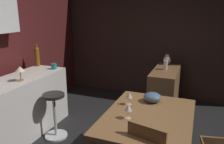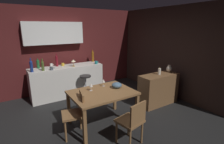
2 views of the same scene
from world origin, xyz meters
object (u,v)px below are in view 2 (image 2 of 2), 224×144
at_px(cup_teal, 96,62).
at_px(pillar_candle_tall, 159,71).
at_px(wine_glass_right, 103,81).
at_px(counter_lamp, 73,61).
at_px(cup_slate, 52,68).
at_px(wine_bottle_amber, 93,56).
at_px(wine_bottle_green, 38,64).
at_px(chair_near_window, 76,112).
at_px(wine_glass_left, 91,85).
at_px(cup_white, 51,65).
at_px(bar_stool, 86,86).
at_px(cup_mustard, 63,65).
at_px(vase_ceramic_ivory, 169,69).
at_px(fruit_bowl, 117,85).
at_px(wine_bottle_olive, 43,65).
at_px(dining_table, 102,96).
at_px(chair_by_doorway, 132,121).
at_px(sideboard_cabinet, 158,89).
at_px(wine_bottle_ruby, 57,60).
at_px(wine_bottle_cobalt, 31,66).

relative_size(cup_teal, pillar_candle_tall, 0.65).
xyz_separation_m(wine_glass_right, counter_lamp, (-0.12, 1.55, 0.20)).
bearing_deg(cup_slate, cup_teal, 1.87).
distance_m(wine_bottle_amber, counter_lamp, 0.88).
relative_size(wine_bottle_green, cup_slate, 2.24).
height_order(chair_near_window, cup_slate, cup_slate).
distance_m(wine_glass_left, wine_bottle_green, 2.11).
bearing_deg(cup_white, cup_slate, -102.80).
bearing_deg(bar_stool, cup_mustard, 123.75).
xyz_separation_m(cup_slate, vase_ceramic_ivory, (2.76, -1.63, -0.04)).
bearing_deg(fruit_bowl, wine_bottle_olive, 123.38).
relative_size(dining_table, wine_glass_right, 7.72).
bearing_deg(wine_glass_left, cup_white, 99.02).
distance_m(wine_bottle_olive, cup_white, 0.49).
bearing_deg(wine_bottle_green, chair_near_window, -83.94).
xyz_separation_m(counter_lamp, pillar_candle_tall, (1.69, -1.75, -0.15)).
bearing_deg(bar_stool, wine_glass_right, -93.14).
bearing_deg(wine_glass_right, bar_stool, 86.86).
height_order(cup_white, vase_ceramic_ivory, vase_ceramic_ivory).
height_order(chair_by_doorway, cup_mustard, cup_mustard).
xyz_separation_m(sideboard_cabinet, fruit_bowl, (-1.37, -0.04, 0.39)).
xyz_separation_m(wine_bottle_olive, cup_white, (0.30, 0.37, -0.10)).
relative_size(counter_lamp, vase_ceramic_ivory, 1.06).
bearing_deg(wine_glass_right, cup_teal, 68.26).
distance_m(chair_near_window, chair_by_doorway, 1.06).
relative_size(wine_bottle_ruby, wine_bottle_amber, 0.97).
relative_size(fruit_bowl, pillar_candle_tall, 1.15).
height_order(chair_by_doorway, wine_bottle_cobalt, wine_bottle_cobalt).
distance_m(counter_lamp, pillar_candle_tall, 2.44).
relative_size(dining_table, fruit_bowl, 5.77).
bearing_deg(chair_near_window, dining_table, 6.18).
relative_size(sideboard_cabinet, cup_teal, 8.74).
height_order(dining_table, pillar_candle_tall, pillar_candle_tall).
height_order(fruit_bowl, wine_bottle_amber, wine_bottle_amber).
bearing_deg(cup_white, wine_bottle_olive, -129.36).
distance_m(wine_glass_right, cup_slate, 1.66).
bearing_deg(sideboard_cabinet, pillar_candle_tall, 62.67).
height_order(sideboard_cabinet, pillar_candle_tall, pillar_candle_tall).
bearing_deg(sideboard_cabinet, chair_by_doorway, -150.55).
distance_m(wine_bottle_green, cup_white, 0.37).
xyz_separation_m(wine_bottle_cobalt, pillar_candle_tall, (2.82, -1.73, -0.16)).
height_order(fruit_bowl, cup_teal, cup_teal).
relative_size(chair_near_window, wine_glass_left, 5.35).
distance_m(wine_bottle_ruby, wine_bottle_cobalt, 0.79).
bearing_deg(fruit_bowl, cup_white, 112.03).
height_order(chair_by_doorway, cup_white, cup_white).
bearing_deg(cup_mustard, wine_bottle_olive, -155.80).
bearing_deg(cup_slate, wine_bottle_ruby, 56.47).
distance_m(wine_glass_right, counter_lamp, 1.57).
distance_m(chair_by_doorway, fruit_bowl, 0.99).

